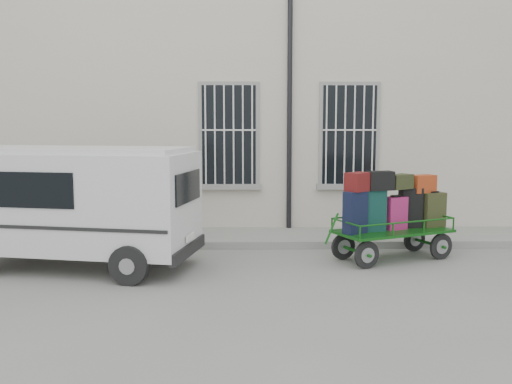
{
  "coord_description": "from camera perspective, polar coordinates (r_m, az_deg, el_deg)",
  "views": [
    {
      "loc": [
        -0.01,
        -9.83,
        2.52
      ],
      "look_at": [
        0.17,
        1.0,
        1.2
      ],
      "focal_mm": 40.0,
      "sensor_mm": 36.0,
      "label": 1
    }
  ],
  "objects": [
    {
      "name": "ground",
      "position": [
        10.15,
        -0.89,
        -7.45
      ],
      "size": [
        80.0,
        80.0,
        0.0
      ],
      "primitive_type": "plane",
      "color": "slate",
      "rests_on": "ground"
    },
    {
      "name": "building",
      "position": [
        15.34,
        -0.94,
        8.71
      ],
      "size": [
        24.0,
        5.15,
        6.0
      ],
      "color": "beige",
      "rests_on": "ground"
    },
    {
      "name": "sidewalk",
      "position": [
        12.28,
        -0.9,
        -4.56
      ],
      "size": [
        24.0,
        1.7,
        0.15
      ],
      "primitive_type": "cube",
      "color": "gray",
      "rests_on": "ground"
    },
    {
      "name": "luggage_cart",
      "position": [
        10.8,
        13.57,
        -1.92
      ],
      "size": [
        2.52,
        1.74,
        1.65
      ],
      "rotation": [
        0.0,
        0.0,
        0.41
      ],
      "color": "black",
      "rests_on": "ground"
    },
    {
      "name": "van",
      "position": [
        10.35,
        -17.72,
        -0.71
      ],
      "size": [
        4.42,
        2.53,
        2.1
      ],
      "rotation": [
        0.0,
        0.0,
        -0.2
      ],
      "color": "silver",
      "rests_on": "ground"
    }
  ]
}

